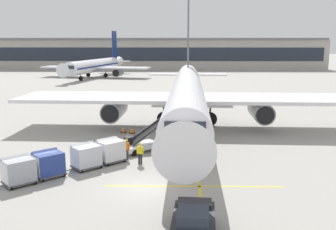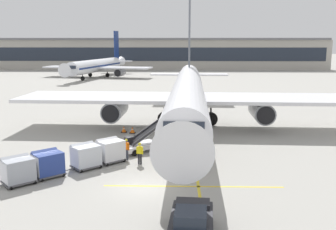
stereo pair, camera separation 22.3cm
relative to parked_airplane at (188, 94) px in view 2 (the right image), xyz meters
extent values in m
plane|color=#9E9B93|center=(-3.26, -18.02, -3.82)|extent=(600.00, 600.00, 0.00)
cylinder|color=white|center=(-0.03, -0.91, 0.09)|extent=(4.94, 37.81, 3.54)
cube|color=slate|center=(-0.03, -0.91, 0.09)|extent=(4.92, 36.30, 0.42)
cone|color=white|center=(-0.80, -21.52, 0.09)|extent=(3.49, 3.66, 3.36)
cone|color=white|center=(0.77, 20.75, 0.35)|extent=(3.22, 5.77, 3.01)
cube|color=white|center=(-9.66, 0.39, -0.45)|extent=(18.18, 8.20, 0.36)
cylinder|color=#93969E|center=(-8.06, -0.43, -1.72)|extent=(2.37, 4.98, 2.19)
cylinder|color=black|center=(-8.15, -2.93, -1.72)|extent=(1.87, 0.19, 1.87)
cube|color=white|center=(9.66, -0.33, -0.45)|extent=(18.18, 8.20, 0.36)
cylinder|color=#93969E|center=(8.01, -1.03, -1.72)|extent=(2.37, 4.98, 2.19)
cylinder|color=black|center=(7.91, -3.52, -1.72)|extent=(1.87, 0.19, 1.87)
cube|color=slate|center=(0.72, 19.34, 6.45)|extent=(0.45, 4.53, 11.31)
cube|color=white|center=(0.71, 19.06, 0.62)|extent=(12.28, 3.47, 0.20)
cube|color=#1E2633|center=(-0.71, -19.05, 0.62)|extent=(2.53, 1.68, 0.78)
cylinder|color=#47474C|center=(-0.45, -12.22, -2.35)|extent=(0.22, 0.22, 1.32)
sphere|color=black|center=(-0.45, -12.22, -3.01)|extent=(1.62, 1.62, 1.62)
cylinder|color=#47474C|center=(-2.62, 1.07, -2.35)|extent=(0.22, 0.22, 1.32)
sphere|color=black|center=(-2.62, 1.07, -3.01)|extent=(1.62, 1.62, 1.62)
cylinder|color=#47474C|center=(2.69, 0.87, -2.35)|extent=(0.22, 0.22, 1.32)
sphere|color=black|center=(2.69, 0.87, -3.01)|extent=(1.62, 1.62, 1.62)
cube|color=silver|center=(-4.41, -9.74, -3.32)|extent=(3.55, 3.52, 0.44)
cube|color=black|center=(-5.33, -10.14, -2.75)|extent=(0.82, 0.82, 0.70)
cylinder|color=#333338|center=(-4.84, -9.66, -2.70)|extent=(0.08, 0.08, 0.80)
cube|color=silver|center=(-3.54, -8.89, -2.11)|extent=(4.11, 4.06, 2.12)
cube|color=black|center=(-3.54, -8.89, -2.02)|extent=(3.91, 3.86, 1.97)
cube|color=#333338|center=(-3.23, -9.20, -1.99)|extent=(3.47, 3.41, 2.15)
cube|color=#333338|center=(-3.85, -8.57, -1.99)|extent=(3.47, 3.41, 2.15)
cylinder|color=black|center=(-3.05, -9.43, -3.54)|extent=(0.54, 0.54, 0.56)
cylinder|color=black|center=(-4.08, -8.38, -3.54)|extent=(0.54, 0.54, 0.56)
cylinder|color=black|center=(-4.74, -11.10, -3.54)|extent=(0.54, 0.54, 0.56)
cylinder|color=black|center=(-5.78, -10.05, -3.54)|extent=(0.54, 0.54, 0.56)
cube|color=#515156|center=(-6.44, -12.74, -3.61)|extent=(2.56, 2.53, 0.12)
cylinder|color=#4C4C51|center=(-7.44, -13.65, -3.62)|extent=(0.57, 0.52, 0.07)
cube|color=silver|center=(-6.44, -12.74, -2.80)|extent=(2.42, 2.39, 1.50)
cube|color=silver|center=(-6.71, -12.44, -2.27)|extent=(1.92, 1.85, 0.74)
cube|color=silver|center=(-7.15, -13.39, -2.80)|extent=(0.99, 1.09, 1.38)
sphere|color=black|center=(-7.49, -12.78, -3.67)|extent=(0.30, 0.30, 0.30)
sphere|color=black|center=(-6.57, -13.79, -3.67)|extent=(0.30, 0.30, 0.30)
sphere|color=black|center=(-6.30, -11.70, -3.67)|extent=(0.30, 0.30, 0.30)
sphere|color=black|center=(-5.39, -12.71, -3.67)|extent=(0.30, 0.30, 0.30)
cube|color=#515156|center=(-8.05, -14.32, -3.61)|extent=(2.56, 2.53, 0.12)
cylinder|color=#4C4C51|center=(-9.05, -15.23, -3.62)|extent=(0.57, 0.52, 0.07)
cube|color=silver|center=(-8.05, -14.32, -2.80)|extent=(2.42, 2.39, 1.50)
cube|color=silver|center=(-8.33, -14.01, -2.27)|extent=(1.92, 1.85, 0.74)
cube|color=silver|center=(-8.76, -14.97, -2.80)|extent=(0.99, 1.09, 1.38)
sphere|color=black|center=(-9.10, -14.35, -3.67)|extent=(0.30, 0.30, 0.30)
sphere|color=black|center=(-8.18, -15.36, -3.67)|extent=(0.30, 0.30, 0.30)
sphere|color=black|center=(-7.91, -13.28, -3.67)|extent=(0.30, 0.30, 0.30)
sphere|color=black|center=(-7.00, -14.29, -3.67)|extent=(0.30, 0.30, 0.30)
cube|color=#515156|center=(-10.31, -16.23, -3.61)|extent=(2.56, 2.53, 0.12)
cylinder|color=#4C4C51|center=(-11.31, -17.14, -3.62)|extent=(0.57, 0.52, 0.07)
cube|color=navy|center=(-10.31, -16.23, -2.80)|extent=(2.42, 2.39, 1.50)
cube|color=navy|center=(-10.59, -15.93, -2.27)|extent=(1.92, 1.85, 0.74)
cube|color=silver|center=(-11.03, -16.88, -2.80)|extent=(0.99, 1.09, 1.38)
sphere|color=black|center=(-11.36, -16.26, -3.67)|extent=(0.30, 0.30, 0.30)
sphere|color=black|center=(-10.45, -17.27, -3.67)|extent=(0.30, 0.30, 0.30)
sphere|color=black|center=(-10.17, -15.19, -3.67)|extent=(0.30, 0.30, 0.30)
sphere|color=black|center=(-9.26, -16.20, -3.67)|extent=(0.30, 0.30, 0.30)
cube|color=#515156|center=(-11.82, -17.73, -3.61)|extent=(2.56, 2.53, 0.12)
cube|color=#9EA3AD|center=(-11.82, -17.73, -2.80)|extent=(2.42, 2.39, 1.50)
cube|color=#9EA3AD|center=(-12.10, -17.43, -2.27)|extent=(1.92, 1.85, 0.74)
cube|color=silver|center=(-12.53, -18.38, -2.80)|extent=(0.99, 1.09, 1.38)
sphere|color=black|center=(-12.87, -17.77, -3.67)|extent=(0.30, 0.30, 0.30)
sphere|color=black|center=(-11.95, -18.77, -3.67)|extent=(0.30, 0.30, 0.30)
sphere|color=black|center=(-11.68, -16.69, -3.67)|extent=(0.30, 0.30, 0.30)
sphere|color=black|center=(-10.77, -17.70, -3.67)|extent=(0.30, 0.30, 0.30)
cube|color=#232328|center=(-0.43, -24.80, -3.14)|extent=(2.45, 4.56, 0.70)
cube|color=#1E2633|center=(-0.49, -25.57, -2.39)|extent=(1.59, 1.65, 0.80)
cube|color=#28282D|center=(-0.29, -23.16, -2.67)|extent=(1.86, 1.11, 0.24)
cylinder|color=black|center=(0.60, -23.52, -3.44)|extent=(0.34, 0.78, 0.76)
cylinder|color=black|center=(-1.24, -23.37, -3.44)|extent=(0.34, 0.78, 0.76)
cylinder|color=#333847|center=(-5.35, -11.99, -3.39)|extent=(0.15, 0.15, 0.86)
cylinder|color=#333847|center=(-5.19, -12.08, -3.39)|extent=(0.15, 0.15, 0.86)
cube|color=orange|center=(-5.27, -12.03, -2.67)|extent=(0.45, 0.39, 0.58)
cube|color=white|center=(-5.21, -11.92, -2.67)|extent=(0.30, 0.17, 0.08)
sphere|color=brown|center=(-5.27, -12.03, -2.26)|extent=(0.21, 0.21, 0.21)
sphere|color=yellow|center=(-5.27, -12.03, -2.19)|extent=(0.23, 0.23, 0.23)
cylinder|color=orange|center=(-5.49, -11.92, -2.72)|extent=(0.09, 0.09, 0.56)
cylinder|color=orange|center=(-5.06, -12.15, -2.72)|extent=(0.09, 0.09, 0.56)
cylinder|color=black|center=(-4.15, -13.18, -3.39)|extent=(0.15, 0.15, 0.86)
cylinder|color=black|center=(-3.98, -13.23, -3.39)|extent=(0.15, 0.15, 0.86)
cube|color=yellow|center=(-4.07, -13.20, -2.67)|extent=(0.43, 0.33, 0.58)
cube|color=white|center=(-4.03, -13.08, -2.67)|extent=(0.33, 0.10, 0.08)
sphere|color=beige|center=(-4.07, -13.20, -2.26)|extent=(0.21, 0.21, 0.21)
sphere|color=yellow|center=(-4.07, -13.20, -2.19)|extent=(0.23, 0.23, 0.23)
cylinder|color=yellow|center=(-4.30, -13.14, -2.72)|extent=(0.09, 0.09, 0.56)
cylinder|color=yellow|center=(-3.83, -13.26, -2.72)|extent=(0.09, 0.09, 0.56)
cube|color=black|center=(-5.89, -2.73, -3.79)|extent=(0.61, 0.61, 0.05)
cone|color=orange|center=(-5.89, -2.73, -3.45)|extent=(0.49, 0.49, 0.64)
cylinder|color=white|center=(-5.89, -2.73, -3.42)|extent=(0.27, 0.27, 0.08)
cube|color=black|center=(-6.82, -2.47, -3.79)|extent=(0.62, 0.62, 0.05)
cone|color=orange|center=(-6.82, -2.47, -3.45)|extent=(0.49, 0.49, 0.65)
cylinder|color=white|center=(-6.82, -2.47, -3.41)|extent=(0.27, 0.27, 0.08)
cube|color=yellow|center=(0.30, -0.91, -3.82)|extent=(0.20, 110.00, 0.01)
cube|color=yellow|center=(-0.03, -17.87, -3.82)|extent=(12.00, 0.20, 0.01)
cube|color=#A8A399|center=(-11.74, 102.05, 1.31)|extent=(126.81, 21.01, 10.25)
cube|color=#1E2633|center=(-11.74, 91.50, 1.56)|extent=(123.01, 0.10, 4.61)
cube|color=slate|center=(-11.74, 99.95, 6.78)|extent=(125.54, 17.86, 0.70)
cylinder|color=silver|center=(-23.26, 61.99, -0.60)|extent=(8.96, 30.12, 3.41)
cube|color=navy|center=(-23.26, 61.99, -0.60)|extent=(8.76, 28.95, 0.41)
cone|color=silver|center=(-26.38, 45.58, -0.60)|extent=(3.82, 3.95, 3.24)
cone|color=silver|center=(-19.94, 79.41, -0.35)|extent=(3.86, 5.90, 2.90)
cube|color=silver|center=(-30.79, 64.19, -1.11)|extent=(15.13, 8.56, 0.36)
cylinder|color=#93969E|center=(-29.80, 63.39, -2.35)|extent=(2.80, 4.23, 2.11)
cylinder|color=black|center=(-30.18, 61.43, -2.35)|extent=(1.79, 0.45, 1.80)
cube|color=silver|center=(-15.44, 61.27, -1.11)|extent=(15.13, 8.56, 0.36)
cylinder|color=#93969E|center=(-16.65, 60.89, -2.35)|extent=(2.80, 4.23, 2.11)
cylinder|color=black|center=(-17.03, 58.92, -2.35)|extent=(1.79, 0.45, 1.80)
cube|color=navy|center=(-20.20, 78.07, 4.58)|extent=(0.95, 3.59, 9.00)
cube|color=silver|center=(-20.25, 77.81, -0.09)|extent=(9.97, 4.17, 0.20)
cube|color=#1E2633|center=(-25.93, 47.92, -0.09)|extent=(2.63, 1.95, 0.75)
cylinder|color=#47474C|center=(-24.94, 53.15, -2.78)|extent=(0.22, 0.22, 0.94)
sphere|color=black|center=(-24.94, 53.15, -3.24)|extent=(1.15, 1.15, 1.15)
cylinder|color=#47474C|center=(-25.49, 63.94, -2.78)|extent=(0.22, 0.22, 0.94)
sphere|color=black|center=(-25.49, 63.94, -3.24)|extent=(1.15, 1.15, 1.15)
cylinder|color=#47474C|center=(-20.47, 62.99, -2.78)|extent=(0.22, 0.22, 0.94)
sphere|color=black|center=(-20.47, 62.99, -3.24)|extent=(1.15, 1.15, 1.15)
camera|label=1|loc=(-1.35, -42.02, 5.63)|focal=40.85mm
camera|label=2|loc=(-1.12, -42.01, 5.63)|focal=40.85mm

